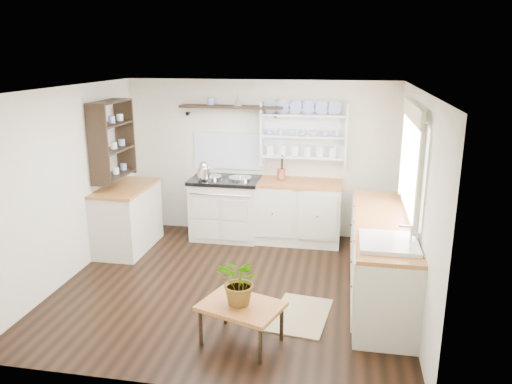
# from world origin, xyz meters

# --- Properties ---
(floor) EXTENTS (4.00, 3.80, 0.01)m
(floor) POSITION_xyz_m (0.00, 0.00, 0.00)
(floor) COLOR black
(floor) RESTS_ON ground
(wall_back) EXTENTS (4.00, 0.02, 2.30)m
(wall_back) POSITION_xyz_m (0.00, 1.90, 1.15)
(wall_back) COLOR beige
(wall_back) RESTS_ON ground
(wall_right) EXTENTS (0.02, 3.80, 2.30)m
(wall_right) POSITION_xyz_m (2.00, 0.00, 1.15)
(wall_right) COLOR beige
(wall_right) RESTS_ON ground
(wall_left) EXTENTS (0.02, 3.80, 2.30)m
(wall_left) POSITION_xyz_m (-2.00, 0.00, 1.15)
(wall_left) COLOR beige
(wall_left) RESTS_ON ground
(ceiling) EXTENTS (4.00, 3.80, 0.01)m
(ceiling) POSITION_xyz_m (0.00, 0.00, 2.30)
(ceiling) COLOR white
(ceiling) RESTS_ON wall_back
(window) EXTENTS (0.08, 1.55, 1.22)m
(window) POSITION_xyz_m (1.95, 0.15, 1.56)
(window) COLOR white
(window) RESTS_ON wall_right
(aga_cooker) EXTENTS (1.01, 0.70, 0.93)m
(aga_cooker) POSITION_xyz_m (-0.45, 1.57, 0.46)
(aga_cooker) COLOR beige
(aga_cooker) RESTS_ON floor
(back_cabinets) EXTENTS (1.27, 0.63, 0.90)m
(back_cabinets) POSITION_xyz_m (0.60, 1.60, 0.46)
(back_cabinets) COLOR beige
(back_cabinets) RESTS_ON floor
(right_cabinets) EXTENTS (0.62, 2.43, 0.90)m
(right_cabinets) POSITION_xyz_m (1.70, 0.10, 0.46)
(right_cabinets) COLOR beige
(right_cabinets) RESTS_ON floor
(belfast_sink) EXTENTS (0.55, 0.60, 0.45)m
(belfast_sink) POSITION_xyz_m (1.70, -0.65, 0.80)
(belfast_sink) COLOR white
(belfast_sink) RESTS_ON right_cabinets
(left_cabinets) EXTENTS (0.62, 1.13, 0.90)m
(left_cabinets) POSITION_xyz_m (-1.70, 0.90, 0.46)
(left_cabinets) COLOR beige
(left_cabinets) RESTS_ON floor
(plate_rack) EXTENTS (1.20, 0.22, 0.90)m
(plate_rack) POSITION_xyz_m (0.65, 1.86, 1.56)
(plate_rack) COLOR white
(plate_rack) RESTS_ON wall_back
(high_shelf) EXTENTS (1.50, 0.29, 0.16)m
(high_shelf) POSITION_xyz_m (-0.40, 1.78, 1.91)
(high_shelf) COLOR black
(high_shelf) RESTS_ON wall_back
(left_shelving) EXTENTS (0.28, 0.80, 1.05)m
(left_shelving) POSITION_xyz_m (-1.84, 0.90, 1.55)
(left_shelving) COLOR black
(left_shelving) RESTS_ON wall_left
(kettle) EXTENTS (0.19, 0.19, 0.23)m
(kettle) POSITION_xyz_m (-0.73, 1.45, 1.05)
(kettle) COLOR silver
(kettle) RESTS_ON aga_cooker
(utensil_crock) EXTENTS (0.12, 0.12, 0.14)m
(utensil_crock) POSITION_xyz_m (0.35, 1.68, 0.98)
(utensil_crock) COLOR brown
(utensil_crock) RESTS_ON back_cabinets
(center_table) EXTENTS (0.87, 0.74, 0.40)m
(center_table) POSITION_xyz_m (0.36, -1.16, 0.36)
(center_table) COLOR brown
(center_table) RESTS_ON floor
(potted_plant) EXTENTS (0.55, 0.52, 0.47)m
(potted_plant) POSITION_xyz_m (0.36, -1.16, 0.64)
(potted_plant) COLOR #3F7233
(potted_plant) RESTS_ON center_table
(floor_rug) EXTENTS (0.65, 0.91, 0.02)m
(floor_rug) POSITION_xyz_m (0.87, -0.56, 0.01)
(floor_rug) COLOR olive
(floor_rug) RESTS_ON floor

